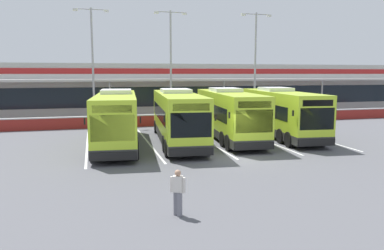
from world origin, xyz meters
TOP-DOWN VIEW (x-y plane):
  - ground_plane at (0.00, 0.00)m, footprint 200.00×200.00m
  - terminal_building at (-0.00, 26.91)m, footprint 70.00×13.00m
  - red_barrier_wall at (0.00, 14.50)m, footprint 60.00×0.40m
  - coach_bus_leftmost at (-6.40, 5.76)m, footprint 3.86×12.33m
  - coach_bus_left_centre at (-2.14, 5.76)m, footprint 3.86×12.33m
  - coach_bus_centre at (1.96, 6.46)m, footprint 3.86×12.33m
  - coach_bus_right_centre at (6.27, 6.52)m, footprint 3.86×12.33m
  - bay_stripe_far_west at (-8.40, 6.00)m, footprint 0.14×13.00m
  - bay_stripe_west at (-4.20, 6.00)m, footprint 0.14×13.00m
  - bay_stripe_mid_west at (0.00, 6.00)m, footprint 0.14×13.00m
  - bay_stripe_centre at (4.20, 6.00)m, footprint 0.14×13.00m
  - bay_stripe_mid_east at (8.40, 6.00)m, footprint 0.14×13.00m
  - pedestrian_in_dark_coat at (-5.19, -7.88)m, footprint 0.51×0.41m
  - lamp_post_west at (-7.80, 17.28)m, footprint 3.24×0.28m
  - lamp_post_centre at (-0.28, 16.96)m, footprint 3.24×0.28m
  - lamp_post_east at (8.39, 16.01)m, footprint 3.24×0.28m

SIDE VIEW (x-z plane):
  - ground_plane at x=0.00m, z-range 0.00..0.00m
  - bay_stripe_far_west at x=-8.40m, z-range 0.00..0.01m
  - bay_stripe_west at x=-4.20m, z-range 0.00..0.01m
  - bay_stripe_mid_west at x=0.00m, z-range 0.00..0.01m
  - bay_stripe_centre at x=4.20m, z-range 0.00..0.01m
  - bay_stripe_mid_east at x=8.40m, z-range 0.00..0.01m
  - red_barrier_wall at x=0.00m, z-range 0.01..1.10m
  - pedestrian_in_dark_coat at x=-5.19m, z-range 0.06..1.68m
  - coach_bus_leftmost at x=-6.40m, z-range -0.10..3.68m
  - coach_bus_left_centre at x=-2.14m, z-range -0.10..3.68m
  - coach_bus_centre at x=1.96m, z-range -0.10..3.68m
  - coach_bus_right_centre at x=6.27m, z-range -0.10..3.68m
  - terminal_building at x=0.00m, z-range 0.01..6.01m
  - lamp_post_west at x=-7.80m, z-range 0.79..11.79m
  - lamp_post_centre at x=-0.28m, z-range 0.79..11.79m
  - lamp_post_east at x=8.39m, z-range 0.79..11.79m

